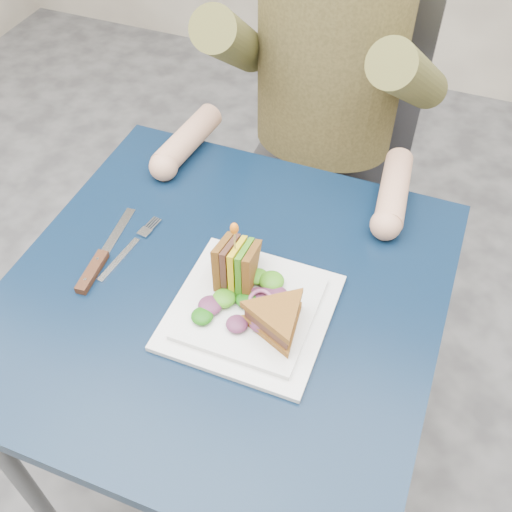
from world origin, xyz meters
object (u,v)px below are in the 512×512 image
at_px(chair, 330,141).
at_px(sandwich_upright, 236,267).
at_px(diner, 331,30).
at_px(sandwich_flat, 277,319).
at_px(table, 224,317).
at_px(knife, 97,264).
at_px(fork, 128,249).
at_px(plate, 251,311).

distance_m(chair, sandwich_upright, 0.75).
distance_m(diner, sandwich_flat, 0.69).
bearing_deg(table, knife, -172.65).
bearing_deg(fork, diner, 71.28).
distance_m(sandwich_upright, fork, 0.23).
bearing_deg(knife, diner, 70.13).
bearing_deg(fork, sandwich_upright, -2.01).
bearing_deg(plate, knife, -179.74).
xyz_separation_m(chair, fork, (-0.20, -0.70, 0.19)).
bearing_deg(sandwich_flat, table, 156.04).
relative_size(plate, fork, 1.45).
bearing_deg(fork, chair, 74.12).
bearing_deg(chair, diner, -90.00).
xyz_separation_m(table, plate, (0.07, -0.03, 0.09)).
bearing_deg(diner, fork, -108.72).
xyz_separation_m(plate, knife, (-0.30, -0.00, -0.00)).
xyz_separation_m(table, knife, (-0.23, -0.03, 0.09)).
xyz_separation_m(table, fork, (-0.20, 0.02, 0.08)).
distance_m(chair, fork, 0.75).
height_order(diner, fork, diner).
xyz_separation_m(diner, sandwich_flat, (0.12, -0.66, -0.14)).
xyz_separation_m(table, chair, (0.00, 0.72, -0.11)).
xyz_separation_m(sandwich_flat, sandwich_upright, (-0.10, 0.07, 0.01)).
bearing_deg(table, sandwich_upright, 38.50).
relative_size(diner, plate, 2.87).
height_order(chair, plate, chair).
distance_m(plate, knife, 0.30).
distance_m(sandwich_flat, knife, 0.36).
height_order(table, plate, plate).
relative_size(chair, diner, 1.25).
relative_size(sandwich_upright, knife, 0.68).
height_order(sandwich_upright, knife, sandwich_upright).
relative_size(table, sandwich_flat, 4.67).
distance_m(fork, knife, 0.06).
relative_size(diner, sandwich_upright, 4.97).
xyz_separation_m(chair, plate, (0.07, -0.75, 0.20)).
height_order(chair, sandwich_flat, chair).
bearing_deg(sandwich_upright, table, -141.50).
bearing_deg(fork, table, -6.93).
height_order(plate, knife, plate).
distance_m(plate, sandwich_upright, 0.08).
relative_size(chair, plate, 3.58).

